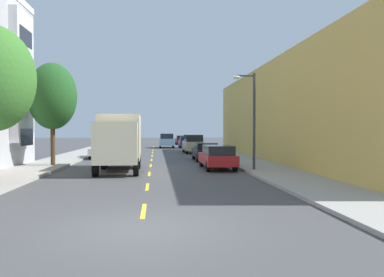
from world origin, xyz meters
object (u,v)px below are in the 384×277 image
at_px(parked_sedan_black, 206,151).
at_px(parked_sedan_white, 103,150).
at_px(parked_wagon_silver, 121,142).
at_px(parked_suv_champagne, 193,144).
at_px(street_lamp, 251,113).
at_px(street_tree_second, 52,96).
at_px(parked_hatchback_burgundy, 181,140).
at_px(parked_suv_forest, 116,142).
at_px(moving_sky_sedan, 167,141).
at_px(parked_hatchback_navy, 186,142).
at_px(parked_sedan_charcoal, 125,141).
at_px(parked_wagon_red, 217,156).
at_px(delivery_box_truck, 120,139).

bearing_deg(parked_sedan_black, parked_sedan_white, 158.28).
bearing_deg(parked_wagon_silver, parked_suv_champagne, -53.11).
relative_size(street_lamp, parked_sedan_white, 1.25).
bearing_deg(street_tree_second, parked_hatchback_burgundy, 73.99).
xyz_separation_m(parked_suv_forest, moving_sky_sedan, (6.15, 6.45, 0.00)).
xyz_separation_m(parked_wagon_silver, parked_sedan_white, (0.02, -18.16, -0.05)).
relative_size(parked_hatchback_navy, parked_sedan_black, 0.89).
height_order(parked_sedan_charcoal, moving_sky_sedan, moving_sky_sedan).
bearing_deg(parked_suv_forest, parked_suv_champagne, -32.72).
height_order(parked_wagon_silver, parked_hatchback_burgundy, same).
bearing_deg(street_tree_second, parked_sedan_charcoal, 86.12).
xyz_separation_m(parked_suv_champagne, parked_sedan_black, (0.02, -10.17, -0.24)).
bearing_deg(moving_sky_sedan, parked_wagon_silver, -174.11).
bearing_deg(street_tree_second, parked_hatchback_navy, 67.51).
distance_m(parked_sedan_charcoal, parked_wagon_red, 35.61).
relative_size(parked_sedan_black, parked_hatchback_burgundy, 1.12).
distance_m(parked_suv_forest, parked_hatchback_burgundy, 19.81).
height_order(street_tree_second, parked_wagon_silver, street_tree_second).
height_order(parked_suv_champagne, moving_sky_sedan, same).
relative_size(parked_hatchback_navy, parked_hatchback_burgundy, 0.99).
height_order(parked_sedan_white, moving_sky_sedan, moving_sky_sedan).
relative_size(parked_hatchback_burgundy, moving_sky_sedan, 0.84).
bearing_deg(parked_sedan_black, parked_suv_champagne, 90.09).
bearing_deg(parked_wagon_red, delivery_box_truck, -176.01).
height_order(street_tree_second, delivery_box_truck, street_tree_second).
relative_size(delivery_box_truck, parked_suv_forest, 1.47).
height_order(parked_sedan_white, parked_suv_champagne, parked_suv_champagne).
relative_size(street_tree_second, parked_sedan_black, 1.49).
xyz_separation_m(parked_suv_champagne, moving_sky_sedan, (-2.50, 12.01, 0.00)).
distance_m(parked_wagon_silver, parked_wagon_red, 29.51).
height_order(street_lamp, parked_sedan_black, street_lamp).
height_order(parked_wagon_red, moving_sky_sedan, moving_sky_sedan).
distance_m(delivery_box_truck, parked_suv_champagne, 18.38).
height_order(parked_hatchback_navy, parked_suv_champagne, parked_suv_champagne).
distance_m(parked_sedan_charcoal, parked_sedan_black, 29.16).
bearing_deg(street_tree_second, parked_suv_champagne, 53.85).
xyz_separation_m(delivery_box_truck, parked_hatchback_burgundy, (6.29, 40.60, -1.14)).
bearing_deg(parked_suv_champagne, parked_sedan_white, -141.55).
bearing_deg(parked_sedan_black, parked_wagon_red, -90.92).
relative_size(parked_suv_forest, moving_sky_sedan, 1.00).
distance_m(street_tree_second, moving_sky_sedan, 28.13).
xyz_separation_m(street_lamp, parked_sedan_charcoal, (-10.13, 36.35, -2.72)).
relative_size(parked_wagon_red, moving_sky_sedan, 0.98).
relative_size(parked_wagon_silver, parked_sedan_white, 1.05).
bearing_deg(parked_sedan_black, parked_wagon_silver, 111.66).
relative_size(parked_hatchback_navy, parked_wagon_silver, 0.85).
height_order(parked_suv_forest, moving_sky_sedan, same).
bearing_deg(parked_suv_champagne, street_lamp, -85.02).
distance_m(parked_suv_forest, moving_sky_sedan, 8.92).
distance_m(parked_wagon_silver, parked_suv_champagne, 14.24).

